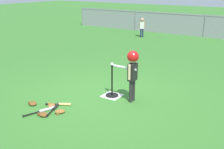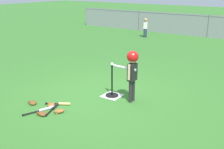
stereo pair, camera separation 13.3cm
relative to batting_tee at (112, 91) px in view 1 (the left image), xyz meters
The scene contains 14 objects.
ground_plane 0.28m from the batting_tee, 156.71° to the right, with size 60.00×60.00×0.00m, color #336B28.
home_plate 0.13m from the batting_tee, 26.57° to the right, with size 0.44×0.44×0.01m, color white.
batting_tee is the anchor object (origin of this frame).
baseball_on_tee 0.68m from the batting_tee, ahead, with size 0.07×0.07×0.07m, color white.
batter_child 0.92m from the batting_tee, ahead, with size 0.64×0.35×1.21m.
fielder_deep_right 7.91m from the batting_tee, 111.69° to the left, with size 0.28×0.20×0.98m.
spare_bat_silver 1.71m from the batting_tee, 116.45° to the right, with size 0.30×0.67×0.06m.
spare_bat_wood 1.27m from the batting_tee, 120.83° to the right, with size 0.52×0.34×0.06m.
spare_bat_black 1.46m from the batting_tee, 116.56° to the right, with size 0.27×0.61×0.06m.
glove_by_plate 1.46m from the batting_tee, 106.81° to the right, with size 0.26×0.27×0.07m.
glove_near_bats 1.79m from the batting_tee, 110.41° to the right, with size 0.25×0.21×0.07m.
glove_tossed_aside 1.50m from the batting_tee, 121.83° to the right, with size 0.25×0.27×0.07m.
glove_outfield_drop 1.88m from the batting_tee, 130.75° to the right, with size 0.27×0.25×0.07m.
outfield_fence 9.08m from the batting_tee, 91.47° to the left, with size 16.06×0.06×1.15m.
Camera 1 is at (3.54, -5.01, 2.59)m, focal length 43.13 mm.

